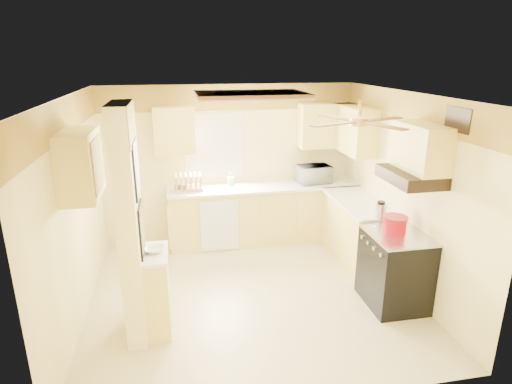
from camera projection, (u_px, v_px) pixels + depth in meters
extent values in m
plane|color=beige|center=(251.00, 293.00, 5.51)|extent=(4.00, 4.00, 0.00)
plane|color=white|center=(250.00, 95.00, 4.75)|extent=(4.00, 4.00, 0.00)
plane|color=#FFEB9B|center=(230.00, 164.00, 6.91)|extent=(4.00, 0.00, 4.00)
plane|color=#FFEB9B|center=(293.00, 279.00, 3.35)|extent=(4.00, 0.00, 4.00)
plane|color=#FFEB9B|center=(74.00, 212.00, 4.77)|extent=(0.00, 3.80, 3.80)
plane|color=#FFEB9B|center=(403.00, 192.00, 5.49)|extent=(0.00, 3.80, 3.80)
cube|color=yellow|center=(229.00, 97.00, 6.57)|extent=(4.00, 0.02, 0.40)
cube|color=#FFEB9B|center=(130.00, 227.00, 4.38)|extent=(0.20, 0.70, 2.50)
cube|color=#EFCD6B|center=(158.00, 293.00, 4.66)|extent=(0.25, 0.55, 0.90)
cube|color=white|center=(154.00, 254.00, 4.52)|extent=(0.28, 0.58, 0.04)
cube|color=#EFCD6B|center=(264.00, 214.00, 6.96)|extent=(3.00, 0.60, 0.90)
cube|color=#EFCD6B|center=(358.00, 233.00, 6.24)|extent=(0.60, 1.40, 0.90)
cube|color=white|center=(264.00, 187.00, 6.81)|extent=(3.04, 0.64, 0.04)
cube|color=white|center=(360.00, 202.00, 6.09)|extent=(0.64, 1.44, 0.04)
cube|color=white|center=(220.00, 226.00, 6.54)|extent=(0.58, 0.02, 0.80)
cube|color=white|center=(214.00, 146.00, 6.76)|extent=(0.92, 0.02, 1.02)
cube|color=white|center=(214.00, 146.00, 6.76)|extent=(0.80, 0.02, 0.90)
cube|color=#EFCD6B|center=(174.00, 130.00, 6.41)|extent=(0.60, 0.35, 0.70)
cube|color=#EFCD6B|center=(327.00, 125.00, 6.84)|extent=(0.90, 0.35, 0.70)
cube|color=#EFCD6B|center=(355.00, 130.00, 6.44)|extent=(0.35, 1.00, 0.70)
cube|color=#EFCD6B|center=(80.00, 165.00, 4.39)|extent=(0.35, 0.75, 0.70)
cube|color=#EFCD6B|center=(421.00, 147.00, 4.73)|extent=(0.35, 0.76, 0.52)
cube|color=black|center=(395.00, 270.00, 5.16)|extent=(0.65, 0.76, 0.90)
cube|color=silver|center=(398.00, 235.00, 5.02)|extent=(0.66, 0.77, 0.02)
cylinder|color=silver|center=(381.00, 255.00, 4.76)|extent=(0.03, 0.05, 0.05)
cylinder|color=silver|center=(375.00, 249.00, 4.92)|extent=(0.03, 0.05, 0.05)
cylinder|color=silver|center=(369.00, 243.00, 5.07)|extent=(0.03, 0.05, 0.05)
cylinder|color=silver|center=(363.00, 237.00, 5.23)|extent=(0.03, 0.05, 0.05)
cube|color=black|center=(411.00, 176.00, 4.81)|extent=(0.50, 0.76, 0.14)
cube|color=black|center=(136.00, 169.00, 4.21)|extent=(0.02, 0.42, 0.57)
cube|color=white|center=(137.00, 169.00, 4.21)|extent=(0.01, 0.37, 0.52)
cube|color=black|center=(142.00, 230.00, 4.41)|extent=(0.02, 0.42, 0.57)
cube|color=yellow|center=(142.00, 230.00, 4.41)|extent=(0.01, 0.37, 0.52)
cube|color=brown|center=(251.00, 95.00, 5.25)|extent=(1.35, 0.95, 0.06)
cube|color=white|center=(251.00, 97.00, 5.25)|extent=(1.15, 0.75, 0.02)
cylinder|color=gold|center=(360.00, 108.00, 4.30)|extent=(0.04, 0.04, 0.16)
cylinder|color=gold|center=(359.00, 122.00, 4.34)|extent=(0.18, 0.18, 0.08)
cube|color=brown|center=(381.00, 119.00, 4.50)|extent=(0.55, 0.28, 0.01)
cube|color=brown|center=(338.00, 118.00, 4.60)|extent=(0.28, 0.55, 0.01)
cube|color=brown|center=(335.00, 124.00, 4.18)|extent=(0.55, 0.28, 0.01)
cube|color=brown|center=(383.00, 126.00, 4.08)|extent=(0.28, 0.55, 0.01)
cube|color=black|center=(458.00, 120.00, 4.32)|extent=(0.02, 0.40, 0.25)
imported|color=white|center=(314.00, 174.00, 6.93)|extent=(0.55, 0.40, 0.28)
imported|color=white|center=(155.00, 249.00, 4.51)|extent=(0.22, 0.22, 0.05)
cylinder|color=#A60917|center=(395.00, 225.00, 5.07)|extent=(0.27, 0.27, 0.17)
cylinder|color=#A60917|center=(396.00, 217.00, 5.04)|extent=(0.29, 0.29, 0.02)
cylinder|color=silver|center=(381.00, 211.00, 5.44)|extent=(0.14, 0.14, 0.19)
cylinder|color=black|center=(381.00, 202.00, 5.41)|extent=(0.10, 0.10, 0.03)
cube|color=tan|center=(189.00, 188.00, 6.59)|extent=(0.45, 0.34, 0.04)
cube|color=tan|center=(177.00, 183.00, 6.53)|extent=(0.02, 0.29, 0.24)
cube|color=tan|center=(181.00, 182.00, 6.55)|extent=(0.02, 0.29, 0.24)
cube|color=tan|center=(186.00, 182.00, 6.56)|extent=(0.02, 0.29, 0.24)
cube|color=tan|center=(191.00, 182.00, 6.57)|extent=(0.02, 0.29, 0.24)
cube|color=tan|center=(196.00, 182.00, 6.58)|extent=(0.02, 0.29, 0.24)
cube|color=tan|center=(200.00, 181.00, 6.60)|extent=(0.02, 0.29, 0.24)
cylinder|color=white|center=(181.00, 182.00, 6.55)|extent=(0.02, 0.24, 0.24)
cylinder|color=white|center=(191.00, 182.00, 6.57)|extent=(0.02, 0.24, 0.24)
cylinder|color=white|center=(231.00, 181.00, 6.81)|extent=(0.10, 0.10, 0.13)
cylinder|color=tan|center=(232.00, 179.00, 6.80)|extent=(0.01, 0.01, 0.20)
cylinder|color=tan|center=(231.00, 179.00, 6.82)|extent=(0.01, 0.01, 0.20)
cylinder|color=tan|center=(230.00, 179.00, 6.80)|extent=(0.01, 0.01, 0.20)
cylinder|color=tan|center=(231.00, 179.00, 6.78)|extent=(0.01, 0.01, 0.20)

